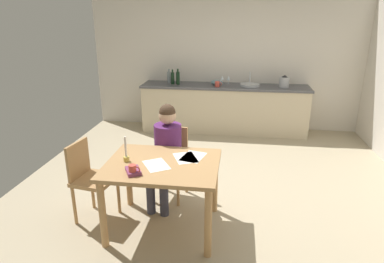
{
  "coord_description": "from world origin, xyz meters",
  "views": [
    {
      "loc": [
        0.27,
        -3.98,
        2.15
      ],
      "look_at": [
        -0.26,
        -0.3,
        0.85
      ],
      "focal_mm": 31.31,
      "sensor_mm": 36.0,
      "label": 1
    }
  ],
  "objects_px": {
    "teacup_on_counter": "(217,84)",
    "wine_glass_by_kettle": "(222,78)",
    "dining_table": "(163,173)",
    "bottle_oil": "(169,77)",
    "coffee_mug": "(133,170)",
    "candlestick": "(126,155)",
    "stovetop_kettle": "(284,82)",
    "chair_at_table": "(171,159)",
    "wine_glass_near_sink": "(228,78)",
    "person_seated": "(166,149)",
    "mixing_bowl": "(217,82)",
    "bottle_wine_red": "(178,78)",
    "book_magazine": "(133,171)",
    "sink_unit": "(250,85)",
    "bottle_vinegar": "(173,78)",
    "chair_side_empty": "(90,177)"
  },
  "relations": [
    {
      "from": "book_magazine",
      "to": "bottle_oil",
      "type": "relative_size",
      "value": 0.72
    },
    {
      "from": "person_seated",
      "to": "mixing_bowl",
      "type": "relative_size",
      "value": 5.64
    },
    {
      "from": "mixing_bowl",
      "to": "stovetop_kettle",
      "type": "distance_m",
      "value": 1.23
    },
    {
      "from": "coffee_mug",
      "to": "teacup_on_counter",
      "type": "height_order",
      "value": "teacup_on_counter"
    },
    {
      "from": "sink_unit",
      "to": "dining_table",
      "type": "bearing_deg",
      "value": -105.8
    },
    {
      "from": "chair_side_empty",
      "to": "bottle_wine_red",
      "type": "distance_m",
      "value": 3.21
    },
    {
      "from": "mixing_bowl",
      "to": "bottle_oil",
      "type": "bearing_deg",
      "value": 175.33
    },
    {
      "from": "chair_side_empty",
      "to": "wine_glass_near_sink",
      "type": "height_order",
      "value": "wine_glass_near_sink"
    },
    {
      "from": "bottle_wine_red",
      "to": "mixing_bowl",
      "type": "height_order",
      "value": "bottle_wine_red"
    },
    {
      "from": "coffee_mug",
      "to": "wine_glass_by_kettle",
      "type": "height_order",
      "value": "wine_glass_by_kettle"
    },
    {
      "from": "coffee_mug",
      "to": "book_magazine",
      "type": "relative_size",
      "value": 0.57
    },
    {
      "from": "book_magazine",
      "to": "bottle_wine_red",
      "type": "relative_size",
      "value": 0.65
    },
    {
      "from": "person_seated",
      "to": "chair_side_empty",
      "type": "distance_m",
      "value": 0.9
    },
    {
      "from": "teacup_on_counter",
      "to": "wine_glass_by_kettle",
      "type": "bearing_deg",
      "value": 77.08
    },
    {
      "from": "coffee_mug",
      "to": "bottle_wine_red",
      "type": "xyz_separation_m",
      "value": [
        -0.22,
        3.51,
        0.23
      ]
    },
    {
      "from": "bottle_vinegar",
      "to": "teacup_on_counter",
      "type": "distance_m",
      "value": 0.87
    },
    {
      "from": "person_seated",
      "to": "book_magazine",
      "type": "height_order",
      "value": "person_seated"
    },
    {
      "from": "chair_side_empty",
      "to": "book_magazine",
      "type": "distance_m",
      "value": 0.73
    },
    {
      "from": "person_seated",
      "to": "bottle_oil",
      "type": "height_order",
      "value": "person_seated"
    },
    {
      "from": "chair_side_empty",
      "to": "bottle_wine_red",
      "type": "height_order",
      "value": "bottle_wine_red"
    },
    {
      "from": "wine_glass_by_kettle",
      "to": "mixing_bowl",
      "type": "bearing_deg",
      "value": -125.98
    },
    {
      "from": "bottle_oil",
      "to": "bottle_vinegar",
      "type": "height_order",
      "value": "bottle_vinegar"
    },
    {
      "from": "bottle_oil",
      "to": "teacup_on_counter",
      "type": "bearing_deg",
      "value": -14.33
    },
    {
      "from": "bottle_oil",
      "to": "stovetop_kettle",
      "type": "bearing_deg",
      "value": -2.47
    },
    {
      "from": "bottle_oil",
      "to": "bottle_vinegar",
      "type": "relative_size",
      "value": 0.95
    },
    {
      "from": "teacup_on_counter",
      "to": "chair_at_table",
      "type": "bearing_deg",
      "value": -99.29
    },
    {
      "from": "dining_table",
      "to": "book_magazine",
      "type": "distance_m",
      "value": 0.36
    },
    {
      "from": "coffee_mug",
      "to": "wine_glass_near_sink",
      "type": "height_order",
      "value": "wine_glass_near_sink"
    },
    {
      "from": "book_magazine",
      "to": "dining_table",
      "type": "bearing_deg",
      "value": 20.65
    },
    {
      "from": "chair_side_empty",
      "to": "bottle_vinegar",
      "type": "xyz_separation_m",
      "value": [
        0.29,
        3.16,
        0.52
      ]
    },
    {
      "from": "coffee_mug",
      "to": "teacup_on_counter",
      "type": "xyz_separation_m",
      "value": [
        0.54,
        3.38,
        0.15
      ]
    },
    {
      "from": "candlestick",
      "to": "book_magazine",
      "type": "distance_m",
      "value": 0.28
    },
    {
      "from": "bottle_wine_red",
      "to": "coffee_mug",
      "type": "bearing_deg",
      "value": -86.44
    },
    {
      "from": "sink_unit",
      "to": "bottle_oil",
      "type": "distance_m",
      "value": 1.55
    },
    {
      "from": "candlestick",
      "to": "bottle_wine_red",
      "type": "xyz_separation_m",
      "value": [
        -0.06,
        3.23,
        0.2
      ]
    },
    {
      "from": "chair_at_table",
      "to": "candlestick",
      "type": "xyz_separation_m",
      "value": [
        -0.3,
        -0.7,
        0.34
      ]
    },
    {
      "from": "dining_table",
      "to": "bottle_oil",
      "type": "height_order",
      "value": "bottle_oil"
    },
    {
      "from": "wine_glass_near_sink",
      "to": "chair_at_table",
      "type": "bearing_deg",
      "value": -102.14
    },
    {
      "from": "dining_table",
      "to": "book_magazine",
      "type": "bearing_deg",
      "value": -131.42
    },
    {
      "from": "mixing_bowl",
      "to": "teacup_on_counter",
      "type": "xyz_separation_m",
      "value": [
        0.03,
        -0.17,
        0.0
      ]
    },
    {
      "from": "candlestick",
      "to": "stovetop_kettle",
      "type": "height_order",
      "value": "stovetop_kettle"
    },
    {
      "from": "sink_unit",
      "to": "wine_glass_near_sink",
      "type": "relative_size",
      "value": 2.34
    },
    {
      "from": "coffee_mug",
      "to": "sink_unit",
      "type": "bearing_deg",
      "value": 72.31
    },
    {
      "from": "chair_at_table",
      "to": "book_magazine",
      "type": "height_order",
      "value": "chair_at_table"
    },
    {
      "from": "bottle_oil",
      "to": "wine_glass_near_sink",
      "type": "height_order",
      "value": "bottle_oil"
    },
    {
      "from": "wine_glass_by_kettle",
      "to": "candlestick",
      "type": "bearing_deg",
      "value": -102.65
    },
    {
      "from": "coffee_mug",
      "to": "wine_glass_near_sink",
      "type": "xyz_separation_m",
      "value": [
        0.73,
        3.68,
        0.21
      ]
    },
    {
      "from": "dining_table",
      "to": "bottle_vinegar",
      "type": "relative_size",
      "value": 4.06
    },
    {
      "from": "dining_table",
      "to": "coffee_mug",
      "type": "relative_size",
      "value": 10.31
    },
    {
      "from": "stovetop_kettle",
      "to": "wine_glass_by_kettle",
      "type": "bearing_deg",
      "value": 172.48
    }
  ]
}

